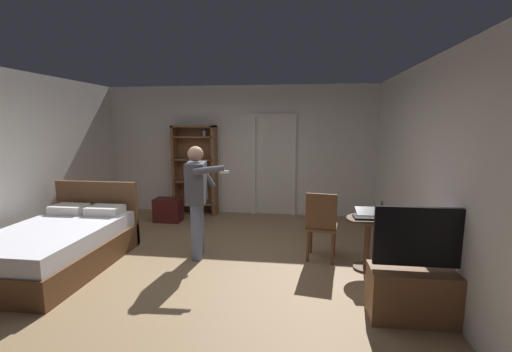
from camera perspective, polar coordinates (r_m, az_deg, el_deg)
name	(u,v)px	position (r m, az deg, el deg)	size (l,w,h in m)	color
ground_plane	(201,266)	(4.87, -9.11, -14.70)	(6.28, 6.28, 0.00)	#997A56
wall_back	(239,150)	(7.33, -2.85, 4.29)	(5.92, 0.12, 2.71)	silver
wall_left	(0,165)	(6.03, -36.92, 1.55)	(0.15, 5.95, 2.71)	silver
wall_right	(434,172)	(4.59, 27.63, 0.56)	(0.12, 5.95, 2.71)	silver
doorway_frame	(274,157)	(7.16, 2.96, 3.12)	(0.93, 0.08, 2.13)	white
bed	(59,245)	(5.42, -30.07, -9.93)	(1.35, 2.08, 1.02)	brown
bookshelf	(195,167)	(7.36, -10.13, 1.52)	(0.92, 0.32, 1.89)	brown
tv_flatscreen	(424,287)	(3.88, 26.23, -16.38)	(1.03, 0.40, 1.15)	brown
side_table	(368,235)	(4.81, 18.15, -9.43)	(0.56, 0.56, 0.70)	#4C331E
laptop	(367,215)	(4.68, 18.08, -6.25)	(0.33, 0.34, 0.16)	black
bottle_on_table	(381,212)	(4.67, 20.23, -5.72)	(0.06, 0.06, 0.25)	#313710
wooden_chair	(321,224)	(4.90, 10.87, -7.82)	(0.48, 0.48, 0.99)	brown
person_blue_shirt	(197,193)	(4.95, -9.81, -2.90)	(0.69, 0.65, 1.62)	slate
suitcase_dark	(168,210)	(7.01, -14.47, -5.51)	(0.52, 0.35, 0.46)	#4C1919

